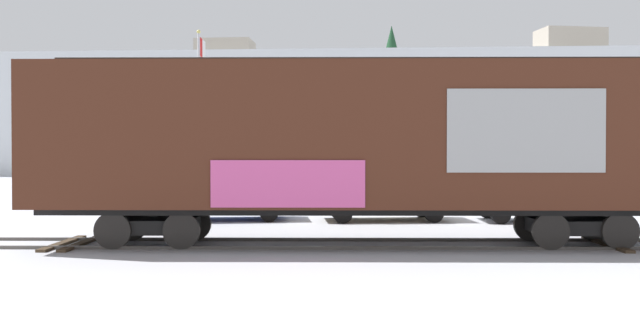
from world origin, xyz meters
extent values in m
plane|color=#B2B5BC|center=(0.00, 0.00, 0.00)|extent=(260.00, 260.00, 0.00)
cube|color=#4C4742|center=(-0.02, -0.72, 0.04)|extent=(59.94, 2.97, 0.08)
cube|color=#4C4742|center=(-0.09, 0.72, 0.04)|extent=(59.94, 2.97, 0.08)
cube|color=#423323|center=(-7.34, -0.35, 0.04)|extent=(0.36, 2.51, 0.07)
cube|color=#423323|center=(6.16, 0.30, 0.04)|extent=(0.36, 2.51, 0.07)
cube|color=#423323|center=(-7.84, -0.37, 0.04)|extent=(0.36, 2.51, 0.07)
cube|color=#472316|center=(-0.06, 0.00, 2.81)|extent=(16.73, 3.88, 3.52)
cube|color=#2D2823|center=(-0.06, 0.00, 4.69)|extent=(15.77, 1.15, 0.24)
cube|color=#999999|center=(3.66, -1.39, 2.89)|extent=(3.65, 0.20, 1.94)
cube|color=#CC4C8C|center=(-1.84, -1.65, 1.66)|extent=(3.58, 0.20, 1.10)
cube|color=black|center=(-0.06, 0.00, 0.95)|extent=(16.33, 2.48, 0.20)
cube|color=black|center=(-5.44, -0.26, 0.51)|extent=(2.16, 1.49, 0.36)
cylinder|color=black|center=(-6.25, -1.02, 0.46)|extent=(0.92, 0.16, 0.92)
cylinder|color=black|center=(-6.32, 0.42, 0.46)|extent=(0.92, 0.16, 0.92)
cylinder|color=black|center=(-4.55, -0.94, 0.46)|extent=(0.92, 0.16, 0.92)
cylinder|color=black|center=(-4.62, 0.50, 0.46)|extent=(0.92, 0.16, 0.92)
cube|color=black|center=(5.32, 0.26, 0.51)|extent=(2.16, 1.49, 0.36)
cylinder|color=black|center=(4.50, -0.50, 0.46)|extent=(0.92, 0.16, 0.92)
cylinder|color=black|center=(4.44, 0.94, 0.46)|extent=(0.92, 0.16, 0.92)
cylinder|color=black|center=(6.20, -0.42, 0.46)|extent=(0.92, 0.16, 0.92)
cylinder|color=black|center=(6.13, 1.02, 0.46)|extent=(0.92, 0.16, 0.92)
cylinder|color=silver|center=(-7.50, 12.08, 3.93)|extent=(0.12, 0.12, 7.86)
sphere|color=#D8CC66|center=(-7.50, 12.08, 7.94)|extent=(0.18, 0.18, 0.18)
cube|color=red|center=(-7.55, 12.91, 7.32)|extent=(0.12, 1.53, 0.88)
cube|color=white|center=(-7.57, 13.29, 7.32)|extent=(0.09, 0.77, 0.88)
cube|color=silver|center=(0.00, 62.73, 6.05)|extent=(157.26, 42.52, 12.11)
cube|color=#9E9384|center=(22.33, 49.97, 13.69)|extent=(7.09, 4.57, 3.16)
cube|color=#9E9384|center=(-14.39, 49.97, 13.29)|extent=(6.06, 4.13, 2.36)
cone|color=#193D23|center=(3.89, 54.51, 14.48)|extent=(2.37, 2.37, 4.74)
cube|color=navy|center=(-4.89, 5.58, 0.64)|extent=(4.80, 2.59, 0.65)
cube|color=#2D333D|center=(-5.14, 5.54, 1.27)|extent=(2.64, 2.06, 0.60)
cylinder|color=black|center=(-3.51, 6.71, 0.32)|extent=(0.67, 0.32, 0.64)
cylinder|color=black|center=(-3.22, 4.95, 0.32)|extent=(0.67, 0.32, 0.64)
cylinder|color=black|center=(-6.57, 6.21, 0.32)|extent=(0.67, 0.32, 0.64)
cylinder|color=black|center=(-6.28, 4.45, 0.32)|extent=(0.67, 0.32, 0.64)
cube|color=#9E8966|center=(0.73, 5.75, 0.67)|extent=(4.78, 2.46, 0.70)
cube|color=#2D333D|center=(0.52, 5.72, 1.35)|extent=(2.46, 1.96, 0.65)
cylinder|color=black|center=(2.15, 6.83, 0.32)|extent=(0.66, 0.30, 0.64)
cylinder|color=black|center=(2.39, 5.07, 0.32)|extent=(0.66, 0.30, 0.64)
cylinder|color=black|center=(-0.93, 6.42, 0.32)|extent=(0.66, 0.30, 0.64)
cylinder|color=black|center=(-0.69, 4.66, 0.32)|extent=(0.66, 0.30, 0.64)
cube|color=silver|center=(5.89, 5.74, 0.64)|extent=(4.08, 2.00, 0.65)
cube|color=#2D333D|center=(5.64, 5.73, 1.33)|extent=(1.82, 1.74, 0.73)
cylinder|color=black|center=(7.22, 6.67, 0.32)|extent=(0.65, 0.24, 0.64)
cylinder|color=black|center=(7.29, 4.90, 0.32)|extent=(0.65, 0.24, 0.64)
cylinder|color=black|center=(4.49, 6.57, 0.32)|extent=(0.65, 0.24, 0.64)
cylinder|color=black|center=(4.55, 4.80, 0.32)|extent=(0.65, 0.24, 0.64)
camera|label=1|loc=(-0.28, -15.67, 2.41)|focal=34.17mm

